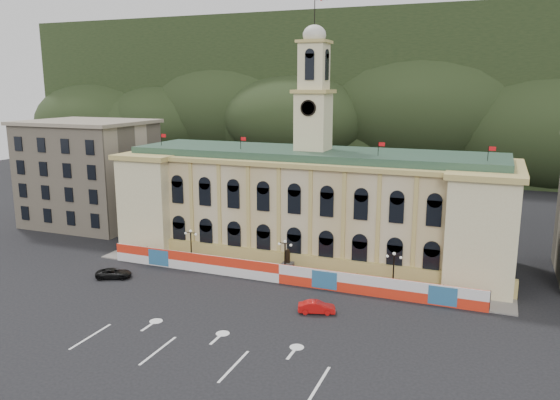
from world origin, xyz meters
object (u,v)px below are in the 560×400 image
at_px(statue, 288,267).
at_px(lamp_center, 285,255).
at_px(black_suv, 114,273).
at_px(red_sedan, 317,307).

height_order(statue, lamp_center, lamp_center).
height_order(statue, black_suv, statue).
height_order(lamp_center, red_sedan, lamp_center).
bearing_deg(statue, red_sedan, -54.26).
bearing_deg(black_suv, statue, -89.65).
xyz_separation_m(lamp_center, red_sedan, (7.29, -9.13, -2.40)).
height_order(lamp_center, black_suv, lamp_center).
height_order(red_sedan, black_suv, red_sedan).
xyz_separation_m(statue, red_sedan, (7.29, -10.13, -0.51)).
bearing_deg(red_sedan, lamp_center, 21.33).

